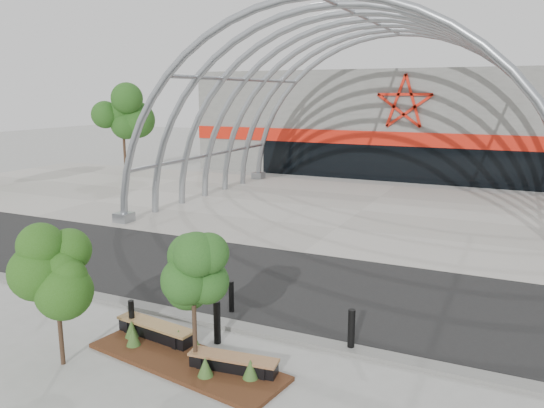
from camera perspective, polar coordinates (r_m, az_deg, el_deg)
name	(u,v)px	position (r m, az deg, el deg)	size (l,w,h in m)	color
ground	(213,319)	(15.59, -6.37, -12.19)	(140.00, 140.00, 0.00)	gray
road	(266,280)	(18.43, -0.66, -8.20)	(140.00, 7.00, 0.02)	black
forecourt	(361,211)	(29.29, 9.56, -0.73)	(60.00, 17.00, 0.04)	#A39F95
kerb	(208,320)	(15.37, -6.87, -12.32)	(60.00, 0.50, 0.12)	slate
arena_building	(422,121)	(46.22, 15.81, 8.55)	(34.00, 15.24, 8.00)	slate
vault_canopy	(361,211)	(29.29, 9.56, -0.73)	(20.80, 15.80, 20.36)	#93989D
planting_bed	(184,357)	(13.40, -9.44, -15.92)	(5.35, 2.39, 0.55)	#3D1C0F
street_tree_0	(55,267)	(13.21, -22.33, -6.30)	(1.48, 1.48, 3.37)	#301F14
street_tree_1	(193,278)	(12.21, -8.49, -7.92)	(1.31, 1.31, 3.11)	#2F2017
bench_0	(156,332)	(14.49, -12.41, -13.31)	(2.38, 0.82, 0.49)	black
bench_1	(233,365)	(12.74, -4.17, -16.90)	(2.15, 0.71, 0.44)	black
bollard_0	(49,299)	(17.02, -22.83, -9.38)	(0.14, 0.14, 0.88)	black
bollard_1	(132,318)	(14.85, -14.85, -11.75)	(0.16, 0.16, 0.97)	black
bollard_2	(231,297)	(15.81, -4.39, -9.92)	(0.15, 0.15, 0.95)	black
bollard_3	(217,322)	(13.99, -5.93, -12.54)	(0.18, 0.18, 1.14)	black
bollard_4	(351,331)	(13.66, 8.53, -13.32)	(0.18, 0.18, 1.11)	black
bg_tree_0	(123,115)	(42.31, -15.78, 9.16)	(3.00, 3.00, 6.45)	#311D14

